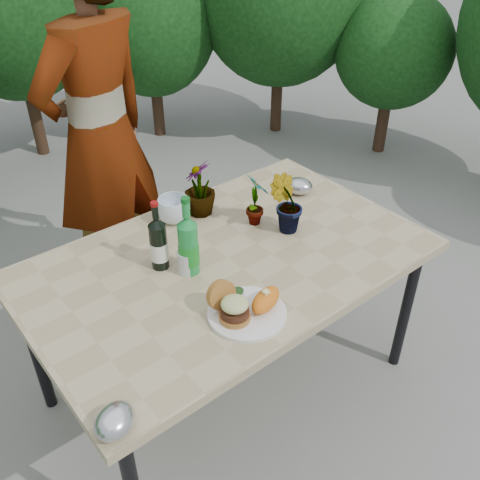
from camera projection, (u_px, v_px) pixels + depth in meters
ground at (230, 381)px, 2.58m from camera, size 80.00×80.00×0.00m
patio_table at (228, 269)px, 2.19m from camera, size 1.60×1.00×0.75m
shrub_hedge at (43, 61)px, 3.00m from camera, size 6.93×5.09×2.08m
dinner_plate at (247, 313)px, 1.87m from camera, size 0.28×0.28×0.01m
burger_stack at (231, 306)px, 1.83m from camera, size 0.11×0.16×0.11m
sweet_potato at (266, 300)px, 1.87m from camera, size 0.17×0.12×0.06m
grilled_veg at (234, 293)px, 1.93m from camera, size 0.08×0.05×0.03m
wine_bottle at (159, 244)px, 2.04m from camera, size 0.07×0.07×0.29m
sparkling_water at (188, 246)px, 2.01m from camera, size 0.08×0.08×0.33m
plastic_cup at (187, 262)px, 2.05m from camera, size 0.07×0.07×0.09m
seedling_left at (256, 199)px, 2.29m from camera, size 0.13×0.16×0.25m
seedling_mid at (286, 205)px, 2.24m from camera, size 0.18×0.18×0.26m
seedling_right at (200, 188)px, 2.36m from camera, size 0.20×0.20×0.26m
blue_bowl at (174, 210)px, 2.34m from camera, size 0.17×0.17×0.11m
foil_packet_left at (115, 421)px, 1.47m from camera, size 0.17×0.16×0.08m
foil_packet_right at (299, 186)px, 2.55m from camera, size 0.16×0.17×0.08m
person at (101, 138)px, 2.60m from camera, size 0.81×0.66×1.91m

